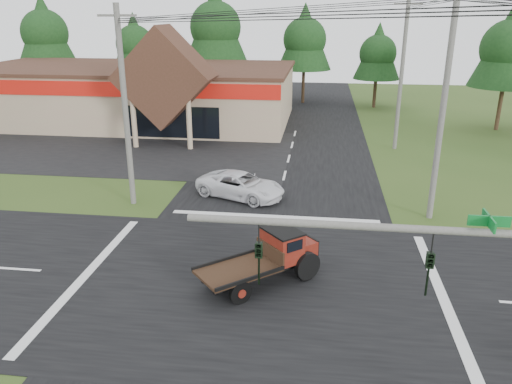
# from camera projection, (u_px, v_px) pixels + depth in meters

# --- Properties ---
(ground) EXTENTS (120.00, 120.00, 0.00)m
(ground) POSITION_uv_depth(u_px,v_px,m) (257.00, 286.00, 19.45)
(ground) COLOR #30491A
(ground) RESTS_ON ground
(road_ns) EXTENTS (12.00, 120.00, 0.02)m
(road_ns) POSITION_uv_depth(u_px,v_px,m) (257.00, 286.00, 19.44)
(road_ns) COLOR black
(road_ns) RESTS_ON ground
(road_ew) EXTENTS (120.00, 12.00, 0.02)m
(road_ew) POSITION_uv_depth(u_px,v_px,m) (257.00, 286.00, 19.44)
(road_ew) COLOR black
(road_ew) RESTS_ON ground
(parking_apron) EXTENTS (28.00, 14.00, 0.02)m
(parking_apron) POSITION_uv_depth(u_px,v_px,m) (110.00, 149.00, 38.86)
(parking_apron) COLOR black
(parking_apron) RESTS_ON ground
(cvs_building) EXTENTS (30.40, 18.20, 9.19)m
(cvs_building) POSITION_uv_depth(u_px,v_px,m) (135.00, 92.00, 47.99)
(cvs_building) COLOR tan
(cvs_building) RESTS_ON ground
(traffic_signal_mast) EXTENTS (8.12, 0.24, 7.00)m
(traffic_signal_mast) POSITION_uv_depth(u_px,v_px,m) (491.00, 304.00, 10.24)
(traffic_signal_mast) COLOR #595651
(traffic_signal_mast) RESTS_ON ground
(utility_pole_nw) EXTENTS (2.00, 0.30, 10.50)m
(utility_pole_nw) POSITION_uv_depth(u_px,v_px,m) (125.00, 107.00, 26.05)
(utility_pole_nw) COLOR #595651
(utility_pole_nw) RESTS_ON ground
(utility_pole_ne) EXTENTS (2.00, 0.30, 11.50)m
(utility_pole_ne) POSITION_uv_depth(u_px,v_px,m) (444.00, 104.00, 23.92)
(utility_pole_ne) COLOR #595651
(utility_pole_ne) RESTS_ON ground
(utility_pole_n) EXTENTS (2.00, 0.30, 11.20)m
(utility_pole_n) POSITION_uv_depth(u_px,v_px,m) (402.00, 74.00, 37.03)
(utility_pole_n) COLOR #595651
(utility_pole_n) RESTS_ON ground
(tree_row_a) EXTENTS (6.72, 6.72, 12.12)m
(tree_row_a) POSITION_uv_depth(u_px,v_px,m) (44.00, 30.00, 57.66)
(tree_row_a) COLOR #332316
(tree_row_a) RESTS_ON ground
(tree_row_b) EXTENTS (5.60, 5.60, 10.10)m
(tree_row_b) POSITION_uv_depth(u_px,v_px,m) (135.00, 42.00, 58.76)
(tree_row_b) COLOR #332316
(tree_row_b) RESTS_ON ground
(tree_row_c) EXTENTS (7.28, 7.28, 13.13)m
(tree_row_c) POSITION_uv_depth(u_px,v_px,m) (215.00, 25.00, 55.93)
(tree_row_c) COLOR #332316
(tree_row_c) RESTS_ON ground
(tree_row_d) EXTENTS (6.16, 6.16, 11.11)m
(tree_row_d) POSITION_uv_depth(u_px,v_px,m) (305.00, 37.00, 56.09)
(tree_row_d) COLOR #332316
(tree_row_d) RESTS_ON ground
(tree_row_e) EXTENTS (5.04, 5.04, 9.09)m
(tree_row_e) POSITION_uv_depth(u_px,v_px,m) (378.00, 52.00, 53.71)
(tree_row_e) COLOR #332316
(tree_row_e) RESTS_ON ground
(tree_side_ne) EXTENTS (6.16, 6.16, 11.11)m
(tree_side_ne) POSITION_uv_depth(u_px,v_px,m) (510.00, 45.00, 42.71)
(tree_side_ne) COLOR #332316
(tree_side_ne) RESTS_ON ground
(antique_flatbed_truck) EXTENTS (5.01, 4.69, 2.08)m
(antique_flatbed_truck) POSITION_uv_depth(u_px,v_px,m) (261.00, 259.00, 19.32)
(antique_flatbed_truck) COLOR #5E140D
(antique_flatbed_truck) RESTS_ON ground
(white_pickup) EXTENTS (5.65, 4.14, 1.43)m
(white_pickup) POSITION_uv_depth(u_px,v_px,m) (241.00, 185.00, 28.56)
(white_pickup) COLOR silver
(white_pickup) RESTS_ON ground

